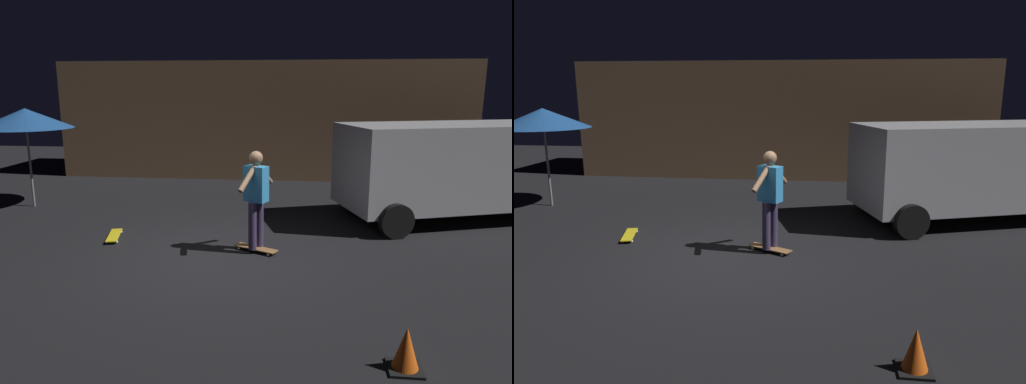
% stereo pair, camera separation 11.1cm
% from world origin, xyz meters
% --- Properties ---
extents(ground_plane, '(28.00, 28.00, 0.00)m').
position_xyz_m(ground_plane, '(0.00, 0.00, 0.00)').
color(ground_plane, black).
extents(low_building, '(12.52, 3.30, 3.54)m').
position_xyz_m(low_building, '(0.10, 8.35, 1.77)').
color(low_building, '#AD7F56').
rests_on(low_building, ground_plane).
extents(parked_van, '(4.96, 3.39, 2.03)m').
position_xyz_m(parked_van, '(4.50, 2.90, 1.16)').
color(parked_van, '#B2B2B7').
rests_on(parked_van, ground_plane).
extents(patio_umbrella, '(2.10, 2.10, 2.30)m').
position_xyz_m(patio_umbrella, '(-4.95, 2.94, 2.07)').
color(patio_umbrella, slate).
rests_on(patio_umbrella, ground_plane).
extents(skateboard_ridden, '(0.79, 0.53, 0.07)m').
position_xyz_m(skateboard_ridden, '(0.63, 0.39, 0.06)').
color(skateboard_ridden, olive).
rests_on(skateboard_ridden, ground_plane).
extents(skateboard_spare, '(0.39, 0.81, 0.07)m').
position_xyz_m(skateboard_spare, '(-2.09, 0.82, 0.06)').
color(skateboard_spare, gold).
rests_on(skateboard_spare, ground_plane).
extents(skater, '(0.52, 0.92, 1.67)m').
position_xyz_m(skater, '(0.63, 0.39, 1.04)').
color(skater, '#382D4C').
rests_on(skater, skateboard_ridden).
extents(traffic_cone, '(0.34, 0.34, 0.46)m').
position_xyz_m(traffic_cone, '(2.47, -2.87, 0.21)').
color(traffic_cone, black).
rests_on(traffic_cone, ground_plane).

